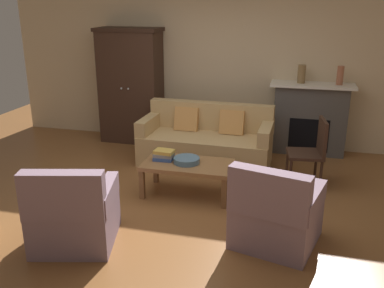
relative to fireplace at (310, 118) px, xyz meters
name	(u,v)px	position (x,y,z in m)	size (l,w,h in m)	color
ground_plane	(173,204)	(-1.55, -2.30, -0.57)	(9.60, 9.60, 0.00)	brown
back_wall	(217,59)	(-1.55, 0.25, 0.83)	(7.20, 0.10, 2.80)	beige
fireplace	(310,118)	(0.00, 0.00, 0.00)	(1.26, 0.48, 1.12)	#4C4947
armoire	(131,86)	(-2.95, -0.08, 0.39)	(1.06, 0.57, 1.91)	#382319
couch	(206,142)	(-1.48, -0.82, -0.25)	(1.94, 0.89, 0.86)	tan
coffee_table	(188,167)	(-1.45, -1.98, -0.20)	(1.10, 0.60, 0.42)	olive
fruit_bowl	(187,160)	(-1.47, -1.98, -0.11)	(0.32, 0.32, 0.07)	slate
book_stack	(164,155)	(-1.77, -1.95, -0.08)	(0.26, 0.19, 0.13)	#38569E
mantel_vase_bronze	(302,74)	(-0.18, -0.02, 0.69)	(0.12, 0.12, 0.28)	olive
mantel_vase_terracotta	(340,75)	(0.38, -0.02, 0.69)	(0.10, 0.10, 0.28)	#A86042
armchair_near_left	(74,215)	(-2.25, -3.37, -0.25)	(0.93, 0.93, 0.88)	gray
armchair_near_right	(275,215)	(-0.32, -2.88, -0.25)	(0.93, 0.93, 0.88)	gray
side_chair_wooden	(312,148)	(0.03, -1.31, -0.06)	(0.50, 0.50, 0.90)	#382319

